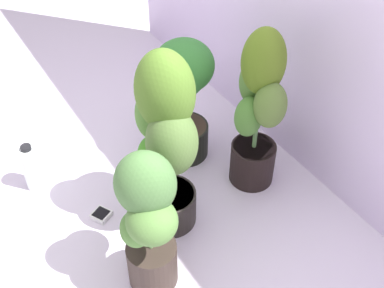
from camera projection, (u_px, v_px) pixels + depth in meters
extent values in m
plane|color=silver|center=(152.00, 224.00, 2.25)|extent=(8.00, 8.00, 0.00)
cylinder|color=#322720|center=(152.00, 263.00, 1.96)|extent=(0.20, 0.20, 0.21)
cylinder|color=#3E3724|center=(151.00, 248.00, 1.90)|extent=(0.19, 0.19, 0.02)
cylinder|color=#5A7E46|center=(148.00, 213.00, 1.76)|extent=(0.02, 0.02, 0.40)
ellipsoid|color=#466F39|center=(145.00, 184.00, 1.66)|extent=(0.29, 0.29, 0.26)
ellipsoid|color=#447532|center=(141.00, 188.00, 1.79)|extent=(0.24, 0.24, 0.19)
ellipsoid|color=#507A39|center=(152.00, 221.00, 1.69)|extent=(0.26, 0.26, 0.18)
ellipsoid|color=#497732|center=(136.00, 229.00, 1.76)|extent=(0.17, 0.17, 0.16)
cylinder|color=#292521|center=(170.00, 206.00, 2.21)|extent=(0.24, 0.24, 0.17)
cylinder|color=#3E2A18|center=(169.00, 194.00, 2.16)|extent=(0.22, 0.22, 0.02)
cylinder|color=olive|center=(167.00, 140.00, 1.95)|extent=(0.03, 0.03, 0.63)
ellipsoid|color=#4A6E24|center=(165.00, 92.00, 1.79)|extent=(0.30, 0.28, 0.35)
ellipsoid|color=#46752C|center=(161.00, 112.00, 1.97)|extent=(0.29, 0.30, 0.27)
ellipsoid|color=#4C6931|center=(172.00, 142.00, 1.86)|extent=(0.21, 0.21, 0.30)
ellipsoid|color=#377E1E|center=(155.00, 159.00, 1.96)|extent=(0.21, 0.20, 0.22)
cylinder|color=black|center=(185.00, 139.00, 2.56)|extent=(0.25, 0.25, 0.18)
cylinder|color=#3C2D21|center=(184.00, 127.00, 2.50)|extent=(0.23, 0.23, 0.02)
cylinder|color=#64754A|center=(184.00, 93.00, 2.36)|extent=(0.02, 0.02, 0.41)
ellipsoid|color=#327630|center=(184.00, 66.00, 2.26)|extent=(0.41, 0.41, 0.25)
ellipsoid|color=#3A8142|center=(181.00, 77.00, 2.37)|extent=(0.27, 0.29, 0.21)
cylinder|color=black|center=(253.00, 162.00, 2.40)|extent=(0.22, 0.22, 0.21)
cylinder|color=#3F3225|center=(254.00, 148.00, 2.33)|extent=(0.20, 0.20, 0.02)
cylinder|color=#578248|center=(260.00, 101.00, 2.15)|extent=(0.02, 0.02, 0.54)
ellipsoid|color=#556F1D|center=(264.00, 62.00, 2.02)|extent=(0.25, 0.25, 0.31)
ellipsoid|color=#507734|center=(257.00, 81.00, 2.16)|extent=(0.21, 0.22, 0.25)
ellipsoid|color=#567232|center=(270.00, 105.00, 2.06)|extent=(0.17, 0.17, 0.22)
ellipsoid|color=#497A31|center=(248.00, 117.00, 2.16)|extent=(0.17, 0.18, 0.20)
cube|color=white|center=(101.00, 215.00, 2.27)|extent=(0.11, 0.11, 0.02)
cube|color=black|center=(101.00, 213.00, 2.26)|extent=(0.09, 0.09, 0.00)
cylinder|color=white|center=(32.00, 168.00, 2.35)|extent=(0.09, 0.09, 0.24)
cylinder|color=black|center=(26.00, 148.00, 2.26)|extent=(0.05, 0.05, 0.02)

